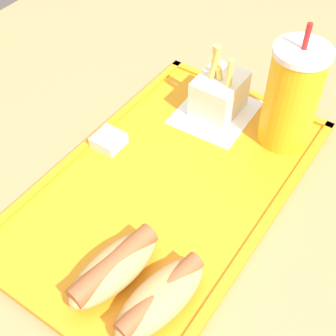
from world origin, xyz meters
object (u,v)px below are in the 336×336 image
hot_dog_far (161,297)px  sauce_cup_mayo (109,140)px  hot_dog_near (114,267)px  fries_carton (219,93)px  soda_cup (292,97)px

hot_dog_far → sauce_cup_mayo: (-0.16, -0.20, -0.01)m
hot_dog_near → sauce_cup_mayo: hot_dog_near is taller
fries_carton → sauce_cup_mayo: 0.18m
hot_dog_far → hot_dog_near: 0.06m
hot_dog_far → hot_dog_near: bearing=-90.0°
hot_dog_far → fries_carton: bearing=-160.4°
soda_cup → hot_dog_far: size_ratio=1.42×
sauce_cup_mayo → soda_cup: bearing=127.9°
sauce_cup_mayo → fries_carton: bearing=149.1°
hot_dog_far → sauce_cup_mayo: hot_dog_far is taller
soda_cup → fries_carton: 0.12m
soda_cup → hot_dog_far: 0.32m
hot_dog_near → fries_carton: (-0.31, -0.05, 0.01)m
sauce_cup_mayo → hot_dog_near: bearing=41.0°
hot_dog_far → fries_carton: size_ratio=1.10×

